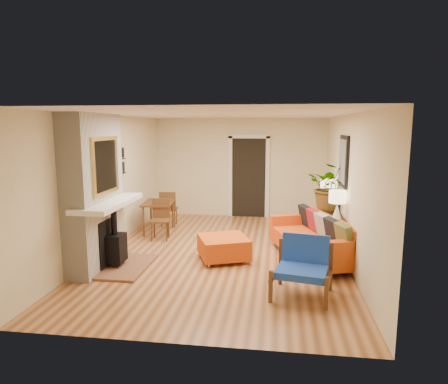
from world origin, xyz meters
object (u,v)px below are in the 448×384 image
at_px(lamp_near, 337,202).
at_px(lamp_far, 327,189).
at_px(ottoman, 224,247).
at_px(blue_chair, 303,263).
at_px(console_table, 331,219).
at_px(dining_table, 162,208).
at_px(houseplant, 330,186).
at_px(sofa, 315,239).

height_order(lamp_near, lamp_far, same).
bearing_deg(ottoman, blue_chair, -44.44).
bearing_deg(console_table, dining_table, 169.50).
height_order(ottoman, lamp_near, lamp_near).
bearing_deg(blue_chair, lamp_far, 77.79).
bearing_deg(lamp_near, console_table, 90.00).
xyz_separation_m(dining_table, houseplant, (3.64, -0.48, 0.64)).
bearing_deg(dining_table, houseplant, -7.48).
xyz_separation_m(sofa, blue_chair, (-0.31, -1.61, 0.08)).
bearing_deg(dining_table, ottoman, -45.64).
distance_m(blue_chair, lamp_near, 1.84).
height_order(dining_table, console_table, dining_table).
height_order(sofa, console_table, sofa).
bearing_deg(dining_table, blue_chair, -45.11).
bearing_deg(blue_chair, ottoman, 135.56).
height_order(sofa, dining_table, dining_table).
height_order(ottoman, console_table, console_table).
bearing_deg(sofa, dining_table, 157.21).
bearing_deg(console_table, houseplant, 92.88).
bearing_deg(console_table, ottoman, -153.24).
xyz_separation_m(blue_chair, houseplant, (0.66, 2.52, 0.76)).
height_order(lamp_far, houseplant, houseplant).
relative_size(console_table, lamp_far, 3.43).
relative_size(sofa, lamp_near, 4.26).
height_order(blue_chair, lamp_far, lamp_far).
relative_size(dining_table, lamp_near, 3.01).
bearing_deg(lamp_far, console_table, -90.00).
distance_m(sofa, lamp_far, 1.67).
bearing_deg(lamp_near, sofa, 177.93).
distance_m(blue_chair, lamp_far, 3.22).
distance_m(sofa, blue_chair, 1.64).
bearing_deg(sofa, lamp_far, 76.51).
relative_size(console_table, lamp_near, 3.43).
relative_size(lamp_near, houseplant, 0.56).
bearing_deg(blue_chair, sofa, 78.97).
xyz_separation_m(sofa, console_table, (0.35, 0.71, 0.21)).
bearing_deg(ottoman, lamp_far, 41.66).
bearing_deg(lamp_far, houseplant, -91.00).
height_order(dining_table, houseplant, houseplant).
distance_m(dining_table, houseplant, 3.73).
relative_size(console_table, houseplant, 1.93).
xyz_separation_m(sofa, lamp_far, (0.35, 1.48, 0.70)).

